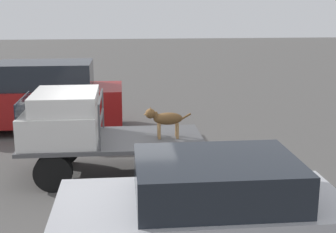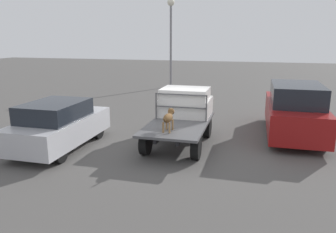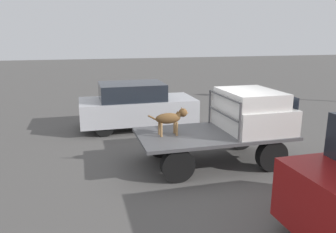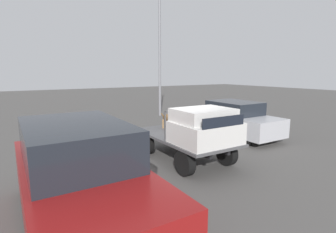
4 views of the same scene
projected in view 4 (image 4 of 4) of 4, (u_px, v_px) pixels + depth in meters
ground_plane at (184, 159)px, 8.94m from camera, size 80.00×80.00×0.00m
flatbed_truck at (184, 142)px, 8.84m from camera, size 3.84×1.95×0.83m
truck_cab at (205, 127)px, 7.83m from camera, size 1.55×1.83×1.03m
truck_headboard at (189, 119)px, 8.49m from camera, size 0.04×1.83×0.93m
dog at (169, 118)px, 9.68m from camera, size 1.03×0.26×0.68m
parked_sedan at (236, 119)px, 11.90m from camera, size 4.00×1.82×1.61m
parked_pickup_far at (80, 178)px, 4.89m from camera, size 4.91×1.94×2.00m
light_pole_near at (160, 29)px, 16.84m from camera, size 0.54×0.54×8.20m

